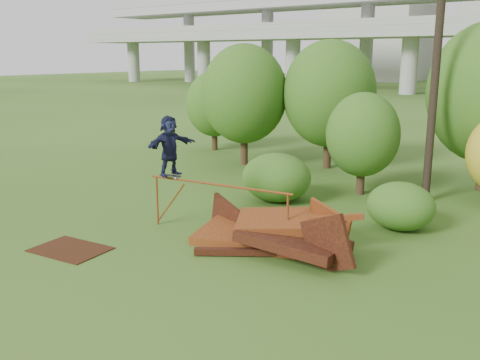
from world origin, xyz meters
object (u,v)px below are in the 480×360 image
Objects in this scene: flat_plate at (70,249)px; utility_pole at (437,60)px; scrap_pile at (273,233)px; skater at (169,146)px.

utility_pole is (5.88, 10.82, 4.98)m from flat_plate.
scrap_pile is 5.55m from flat_plate.
scrap_pile is 2.87× the size of flat_plate.
skater is at bearing -172.22° from scrap_pile.
skater is (-3.46, -0.47, 2.15)m from scrap_pile.
utility_pole reaches higher than scrap_pile.
skater is at bearing -123.72° from utility_pole.
scrap_pile is 3.14× the size of skater.
flat_plate is 13.29m from utility_pole.
flat_plate is at bearing 175.17° from skater.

